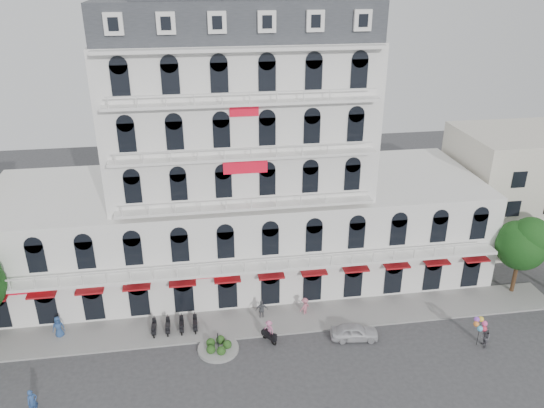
{
  "coord_description": "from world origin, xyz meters",
  "views": [
    {
      "loc": [
        -3.83,
        -27.11,
        27.26
      ],
      "look_at": [
        1.83,
        10.0,
        10.35
      ],
      "focal_mm": 35.0,
      "sensor_mm": 36.0,
      "label": 1
    }
  ],
  "objects": [
    {
      "name": "ground",
      "position": [
        0.0,
        0.0,
        0.0
      ],
      "size": [
        120.0,
        120.0,
        0.0
      ],
      "primitive_type": "plane",
      "color": "#38383A",
      "rests_on": "ground"
    },
    {
      "name": "sidewalk",
      "position": [
        0.0,
        9.0,
        0.08
      ],
      "size": [
        53.0,
        4.0,
        0.16
      ],
      "primitive_type": "cube",
      "color": "gray",
      "rests_on": "ground"
    },
    {
      "name": "main_building",
      "position": [
        0.0,
        18.0,
        9.96
      ],
      "size": [
        45.0,
        15.0,
        25.8
      ],
      "color": "silver",
      "rests_on": "ground"
    },
    {
      "name": "flank_building_east",
      "position": [
        30.0,
        20.0,
        6.0
      ],
      "size": [
        14.0,
        10.0,
        12.0
      ],
      "primitive_type": "cube",
      "color": "beige",
      "rests_on": "ground"
    },
    {
      "name": "traffic_island",
      "position": [
        -3.0,
        6.0,
        0.26
      ],
      "size": [
        3.2,
        3.2,
        1.6
      ],
      "color": "gray",
      "rests_on": "ground"
    },
    {
      "name": "parked_scooter_row",
      "position": [
        -6.35,
        8.8,
        0.0
      ],
      "size": [
        4.4,
        1.8,
        1.1
      ],
      "primitive_type": null,
      "color": "black",
      "rests_on": "ground"
    },
    {
      "name": "tree_east_inner",
      "position": [
        24.05,
        9.98,
        5.21
      ],
      "size": [
        4.4,
        4.37,
        7.57
      ],
      "color": "#382314",
      "rests_on": "ground"
    },
    {
      "name": "parked_car",
      "position": [
        7.83,
        5.76,
        0.65
      ],
      "size": [
        3.97,
        2.0,
        1.3
      ],
      "primitive_type": "imported",
      "rotation": [
        0.0,
        0.0,
        1.44
      ],
      "color": "silver",
      "rests_on": "ground"
    },
    {
      "name": "rider_center",
      "position": [
        1.05,
        6.45,
        1.02
      ],
      "size": [
        1.13,
        1.48,
        1.98
      ],
      "rotation": [
        0.0,
        0.0,
        5.3
      ],
      "color": "black",
      "rests_on": "ground"
    },
    {
      "name": "pedestrian_left",
      "position": [
        -15.48,
        9.5,
        0.96
      ],
      "size": [
        0.99,
        0.69,
        1.93
      ],
      "primitive_type": "imported",
      "rotation": [
        0.0,
        0.0,
        0.08
      ],
      "color": "navy",
      "rests_on": "ground"
    },
    {
      "name": "pedestrian_mid",
      "position": [
        0.88,
        9.5,
        0.88
      ],
      "size": [
        1.04,
        0.43,
        1.77
      ],
      "primitive_type": "imported",
      "rotation": [
        0.0,
        0.0,
        3.14
      ],
      "color": "#525459",
      "rests_on": "ground"
    },
    {
      "name": "pedestrian_right",
      "position": [
        4.56,
        9.47,
        0.83
      ],
      "size": [
        1.23,
        1.12,
        1.66
      ],
      "primitive_type": "imported",
      "rotation": [
        0.0,
        0.0,
        3.76
      ],
      "color": "#BA6274",
      "rests_on": "ground"
    },
    {
      "name": "pedestrian_far",
      "position": [
        -15.49,
        1.49,
        0.95
      ],
      "size": [
        0.82,
        0.78,
        1.89
      ],
      "primitive_type": "imported",
      "rotation": [
        0.0,
        0.0,
        0.67
      ],
      "color": "#2B4A83",
      "rests_on": "ground"
    },
    {
      "name": "balloon_vendor",
      "position": [
        17.42,
        3.37,
        1.26
      ],
      "size": [
        1.35,
        1.28,
        2.45
      ],
      "color": "#54535A",
      "rests_on": "ground"
    }
  ]
}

